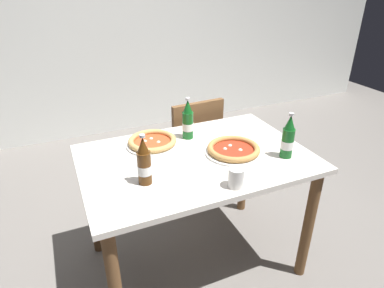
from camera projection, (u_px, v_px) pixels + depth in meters
name	position (u px, v px, depth m)	size (l,w,h in m)	color
ground_plane	(195.00, 259.00, 2.11)	(8.00, 8.00, 0.00)	slate
back_wall_tiled	(106.00, 9.00, 3.32)	(7.00, 0.10, 2.60)	white
dining_table_main	(196.00, 175.00, 1.82)	(1.20, 0.80, 0.75)	silver
chair_behind_table	(191.00, 145.00, 2.47)	(0.42, 0.42, 0.85)	brown
pizza_margherita_near	(233.00, 150.00, 1.79)	(0.31, 0.31, 0.04)	white
pizza_marinara_far	(152.00, 142.00, 1.88)	(0.29, 0.29, 0.04)	white
beer_bottle_left	(144.00, 163.00, 1.50)	(0.07, 0.07, 0.25)	#512D0F
beer_bottle_center	(188.00, 121.00, 1.93)	(0.07, 0.07, 0.25)	#14591E
beer_bottle_right	(288.00, 139.00, 1.72)	(0.07, 0.07, 0.25)	#14591E
paper_cup	(236.00, 178.00, 1.50)	(0.07, 0.07, 0.10)	white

